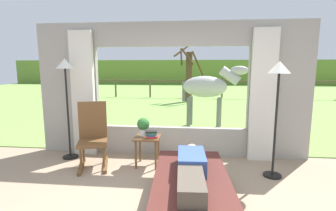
{
  "coord_description": "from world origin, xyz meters",
  "views": [
    {
      "loc": [
        0.44,
        -2.49,
        1.72
      ],
      "look_at": [
        0.0,
        1.8,
        1.05
      ],
      "focal_mm": 26.62,
      "sensor_mm": 36.0,
      "label": 1
    }
  ],
  "objects_px": {
    "reclining_person": "(191,168)",
    "potted_plant": "(143,125)",
    "recliner_sofa": "(191,189)",
    "horse": "(208,87)",
    "book_stack": "(152,135)",
    "pasture_tree": "(189,74)",
    "rocking_chair": "(93,135)",
    "floor_lamp_left": "(66,78)",
    "floor_lamp_right": "(278,85)",
    "side_table": "(147,142)"
  },
  "relations": [
    {
      "from": "pasture_tree",
      "to": "reclining_person",
      "type": "bearing_deg",
      "value": -88.62
    },
    {
      "from": "recliner_sofa",
      "to": "reclining_person",
      "type": "xyz_separation_m",
      "value": [
        0.0,
        -0.05,
        0.3
      ]
    },
    {
      "from": "floor_lamp_left",
      "to": "horse",
      "type": "distance_m",
      "value": 3.85
    },
    {
      "from": "rocking_chair",
      "to": "floor_lamp_left",
      "type": "distance_m",
      "value": 1.18
    },
    {
      "from": "rocking_chair",
      "to": "pasture_tree",
      "type": "xyz_separation_m",
      "value": [
        1.49,
        8.31,
        0.81
      ]
    },
    {
      "from": "reclining_person",
      "to": "horse",
      "type": "distance_m",
      "value": 4.27
    },
    {
      "from": "floor_lamp_left",
      "to": "floor_lamp_right",
      "type": "height_order",
      "value": "floor_lamp_left"
    },
    {
      "from": "floor_lamp_right",
      "to": "reclining_person",
      "type": "bearing_deg",
      "value": -140.77
    },
    {
      "from": "potted_plant",
      "to": "reclining_person",
      "type": "bearing_deg",
      "value": -57.62
    },
    {
      "from": "book_stack",
      "to": "horse",
      "type": "height_order",
      "value": "horse"
    },
    {
      "from": "rocking_chair",
      "to": "horse",
      "type": "height_order",
      "value": "horse"
    },
    {
      "from": "rocking_chair",
      "to": "potted_plant",
      "type": "height_order",
      "value": "rocking_chair"
    },
    {
      "from": "rocking_chair",
      "to": "side_table",
      "type": "bearing_deg",
      "value": -12.44
    },
    {
      "from": "side_table",
      "to": "reclining_person",
      "type": "bearing_deg",
      "value": -58.97
    },
    {
      "from": "recliner_sofa",
      "to": "horse",
      "type": "distance_m",
      "value": 4.28
    },
    {
      "from": "floor_lamp_right",
      "to": "horse",
      "type": "xyz_separation_m",
      "value": [
        -0.87,
        3.16,
        -0.3
      ]
    },
    {
      "from": "reclining_person",
      "to": "floor_lamp_right",
      "type": "xyz_separation_m",
      "value": [
        1.28,
        1.04,
        0.94
      ]
    },
    {
      "from": "reclining_person",
      "to": "book_stack",
      "type": "relative_size",
      "value": 6.67
    },
    {
      "from": "horse",
      "to": "pasture_tree",
      "type": "height_order",
      "value": "pasture_tree"
    },
    {
      "from": "recliner_sofa",
      "to": "rocking_chair",
      "type": "relative_size",
      "value": 1.56
    },
    {
      "from": "horse",
      "to": "rocking_chair",
      "type": "bearing_deg",
      "value": -24.31
    },
    {
      "from": "pasture_tree",
      "to": "floor_lamp_left",
      "type": "bearing_deg",
      "value": -104.63
    },
    {
      "from": "reclining_person",
      "to": "rocking_chair",
      "type": "bearing_deg",
      "value": 142.1
    },
    {
      "from": "reclining_person",
      "to": "potted_plant",
      "type": "relative_size",
      "value": 4.49
    },
    {
      "from": "recliner_sofa",
      "to": "pasture_tree",
      "type": "distance_m",
      "value": 9.53
    },
    {
      "from": "recliner_sofa",
      "to": "horse",
      "type": "xyz_separation_m",
      "value": [
        0.41,
        4.15,
        0.94
      ]
    },
    {
      "from": "rocking_chair",
      "to": "horse",
      "type": "relative_size",
      "value": 0.62
    },
    {
      "from": "recliner_sofa",
      "to": "floor_lamp_left",
      "type": "xyz_separation_m",
      "value": [
        -2.32,
        1.46,
        1.29
      ]
    },
    {
      "from": "potted_plant",
      "to": "floor_lamp_right",
      "type": "height_order",
      "value": "floor_lamp_right"
    },
    {
      "from": "floor_lamp_left",
      "to": "rocking_chair",
      "type": "bearing_deg",
      "value": -27.28
    },
    {
      "from": "recliner_sofa",
      "to": "floor_lamp_right",
      "type": "bearing_deg",
      "value": 34.83
    },
    {
      "from": "recliner_sofa",
      "to": "side_table",
      "type": "height_order",
      "value": "side_table"
    },
    {
      "from": "reclining_person",
      "to": "floor_lamp_left",
      "type": "bearing_deg",
      "value": 143.94
    },
    {
      "from": "floor_lamp_left",
      "to": "horse",
      "type": "bearing_deg",
      "value": 44.72
    },
    {
      "from": "floor_lamp_left",
      "to": "pasture_tree",
      "type": "distance_m",
      "value": 8.27
    },
    {
      "from": "side_table",
      "to": "floor_lamp_right",
      "type": "relative_size",
      "value": 0.29
    },
    {
      "from": "potted_plant",
      "to": "floor_lamp_left",
      "type": "xyz_separation_m",
      "value": [
        -1.46,
        0.16,
        0.81
      ]
    },
    {
      "from": "book_stack",
      "to": "floor_lamp_left",
      "type": "relative_size",
      "value": 0.11
    },
    {
      "from": "reclining_person",
      "to": "side_table",
      "type": "xyz_separation_m",
      "value": [
        -0.78,
        1.29,
        -0.1
      ]
    },
    {
      "from": "reclining_person",
      "to": "potted_plant",
      "type": "distance_m",
      "value": 1.61
    },
    {
      "from": "floor_lamp_left",
      "to": "side_table",
      "type": "bearing_deg",
      "value": -8.04
    },
    {
      "from": "rocking_chair",
      "to": "floor_lamp_left",
      "type": "xyz_separation_m",
      "value": [
        -0.6,
        0.31,
        0.97
      ]
    },
    {
      "from": "rocking_chair",
      "to": "floor_lamp_left",
      "type": "relative_size",
      "value": 0.6
    },
    {
      "from": "side_table",
      "to": "book_stack",
      "type": "xyz_separation_m",
      "value": [
        0.09,
        -0.06,
        0.15
      ]
    },
    {
      "from": "floor_lamp_right",
      "to": "potted_plant",
      "type": "bearing_deg",
      "value": 171.89
    },
    {
      "from": "rocking_chair",
      "to": "book_stack",
      "type": "xyz_separation_m",
      "value": [
        1.03,
        0.03,
        0.03
      ]
    },
    {
      "from": "recliner_sofa",
      "to": "horse",
      "type": "height_order",
      "value": "horse"
    },
    {
      "from": "floor_lamp_left",
      "to": "pasture_tree",
      "type": "relative_size",
      "value": 0.65
    },
    {
      "from": "reclining_person",
      "to": "book_stack",
      "type": "distance_m",
      "value": 1.41
    },
    {
      "from": "recliner_sofa",
      "to": "horse",
      "type": "relative_size",
      "value": 0.96
    }
  ]
}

